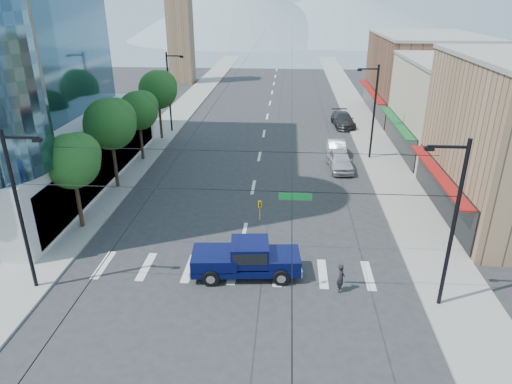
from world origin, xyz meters
TOP-DOWN VIEW (x-y plane):
  - ground at (0.00, 0.00)m, footprint 160.00×160.00m
  - sidewalk_left at (-12.00, 40.00)m, footprint 4.00×120.00m
  - sidewalk_right at (12.00, 40.00)m, footprint 4.00×120.00m
  - shop_mid at (20.00, 24.00)m, footprint 12.00×14.00m
  - shop_far at (20.00, 40.00)m, footprint 12.00×18.00m
  - clock_tower at (-16.50, 62.00)m, footprint 4.80×4.80m
  - mountain_left at (-15.00, 150.00)m, footprint 80.00×80.00m
  - mountain_right at (20.00, 160.00)m, footprint 90.00×90.00m
  - tree_near at (-11.07, 6.10)m, footprint 3.65×3.64m
  - tree_midnear at (-11.07, 13.10)m, footprint 4.09×4.09m
  - tree_midfar at (-11.07, 20.10)m, footprint 3.65×3.64m
  - tree_far at (-11.07, 27.10)m, footprint 4.09×4.09m
  - signal_rig at (0.19, -1.00)m, footprint 21.80×0.20m
  - lamp_pole_nw at (-10.67, 30.00)m, footprint 2.00×0.25m
  - lamp_pole_ne at (10.67, 22.00)m, footprint 2.00×0.25m
  - pickup_truck at (0.56, 1.13)m, footprint 6.40×2.85m
  - pedestrian at (5.83, -0.08)m, footprint 0.45×0.64m
  - parked_car_near at (7.60, 18.88)m, footprint 2.31×5.14m
  - parked_car_mid at (7.60, 22.29)m, footprint 1.70×4.73m
  - parked_car_far at (9.40, 33.84)m, footprint 2.81×5.85m

SIDE VIEW (x-z plane):
  - ground at x=0.00m, z-range 0.00..0.00m
  - sidewalk_left at x=-12.00m, z-range 0.00..0.15m
  - sidewalk_right at x=12.00m, z-range 0.00..0.15m
  - parked_car_mid at x=7.60m, z-range 0.00..1.55m
  - parked_car_far at x=9.40m, z-range 0.00..1.64m
  - pedestrian at x=5.83m, z-range 0.00..1.66m
  - parked_car_near at x=7.60m, z-range 0.00..1.71m
  - pickup_truck at x=0.56m, z-range 0.04..2.15m
  - shop_mid at x=20.00m, z-range 0.00..9.00m
  - signal_rig at x=0.19m, z-range 0.14..9.14m
  - lamp_pole_nw at x=-10.67m, z-range 0.44..9.44m
  - lamp_pole_ne at x=10.67m, z-range 0.44..9.44m
  - tree_near at x=-11.07m, z-range 1.64..8.34m
  - tree_midfar at x=-11.07m, z-range 1.64..8.34m
  - shop_far at x=20.00m, z-range 0.00..10.00m
  - tree_midnear at x=-11.07m, z-range 1.83..9.35m
  - tree_far at x=-11.07m, z-range 1.83..9.35m
  - mountain_right at x=20.00m, z-range 0.00..18.00m
  - clock_tower at x=-16.50m, z-range 0.44..20.84m
  - mountain_left at x=-15.00m, z-range 0.00..22.00m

